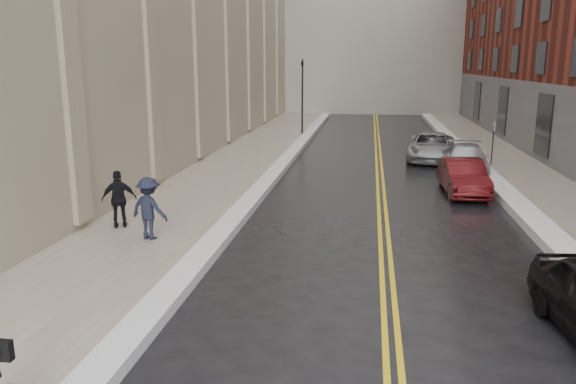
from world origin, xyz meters
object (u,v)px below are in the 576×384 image
(car_maroon, at_px, (463,177))
(car_silver_near, at_px, (466,159))
(pedestrian_b, at_px, (149,208))
(pedestrian_c, at_px, (119,199))
(car_silver_far, at_px, (431,147))

(car_maroon, xyz_separation_m, car_silver_near, (0.78, 4.24, -0.02))
(car_maroon, bearing_deg, car_silver_near, 77.43)
(pedestrian_b, xyz_separation_m, pedestrian_c, (-1.32, 0.96, -0.01))
(car_silver_far, xyz_separation_m, pedestrian_b, (-9.25, -15.42, 0.32))
(pedestrian_b, bearing_deg, car_silver_far, -104.41)
(pedestrian_c, bearing_deg, car_silver_near, -160.11)
(car_maroon, relative_size, pedestrian_c, 2.36)
(pedestrian_b, bearing_deg, pedestrian_c, -19.41)
(car_maroon, distance_m, car_silver_far, 7.78)
(pedestrian_b, height_order, pedestrian_c, pedestrian_b)
(car_silver_far, relative_size, pedestrian_c, 2.96)
(car_silver_far, bearing_deg, pedestrian_c, -119.84)
(car_silver_near, height_order, car_silver_far, car_silver_far)
(car_maroon, relative_size, pedestrian_b, 2.32)
(car_silver_near, xyz_separation_m, car_silver_far, (-1.21, 3.53, 0.06))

